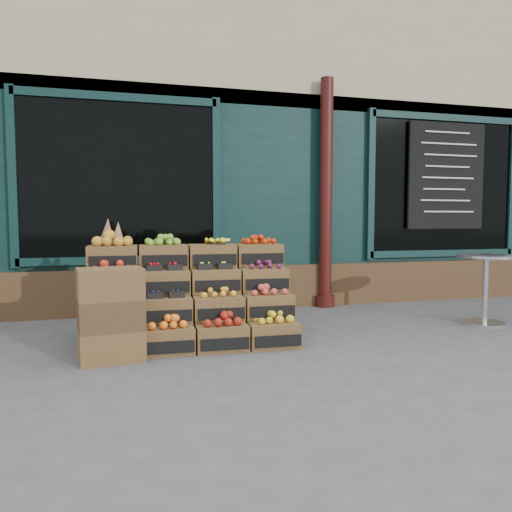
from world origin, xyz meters
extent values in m
plane|color=#4E4E51|center=(0.00, 0.00, 0.00)|extent=(60.00, 60.00, 0.00)
cube|color=black|center=(0.00, 5.20, 2.40)|extent=(12.00, 6.00, 4.80)
cube|color=#C1B28C|center=(0.00, 2.28, 3.80)|extent=(12.00, 0.18, 2.00)
cube|color=black|center=(0.00, 2.25, 1.50)|extent=(12.00, 0.12, 3.00)
cube|color=#4D341E|center=(0.00, 2.18, 0.30)|extent=(12.00, 0.18, 0.60)
cube|color=black|center=(-1.60, 2.18, 1.75)|extent=(2.40, 0.06, 2.00)
cube|color=black|center=(3.20, 2.18, 1.75)|extent=(2.40, 0.06, 2.00)
cylinder|color=#3A0F0D|center=(1.20, 2.05, 1.60)|extent=(0.18, 0.18, 3.20)
cube|color=black|center=(3.20, 2.10, 1.90)|extent=(1.30, 0.04, 1.60)
cube|color=brown|center=(-1.72, 0.17, 0.12)|extent=(0.50, 0.36, 0.25)
cube|color=black|center=(-1.73, -0.01, 0.10)|extent=(0.45, 0.04, 0.11)
cube|color=#FFE408|center=(-1.72, 0.17, 0.28)|extent=(0.40, 0.28, 0.08)
cube|color=brown|center=(-1.21, 0.15, 0.12)|extent=(0.50, 0.36, 0.25)
cube|color=black|center=(-1.22, -0.03, 0.10)|extent=(0.45, 0.04, 0.11)
cube|color=orange|center=(-1.21, 0.15, 0.29)|extent=(0.40, 0.28, 0.09)
cube|color=brown|center=(-0.70, 0.12, 0.12)|extent=(0.50, 0.36, 0.25)
cube|color=black|center=(-0.71, -0.06, 0.10)|extent=(0.45, 0.04, 0.11)
cube|color=maroon|center=(-0.70, 0.12, 0.29)|extent=(0.40, 0.28, 0.09)
cube|color=brown|center=(-0.20, 0.10, 0.12)|extent=(0.50, 0.36, 0.25)
cube|color=black|center=(-0.20, -0.08, 0.10)|extent=(0.45, 0.04, 0.11)
cube|color=gold|center=(-0.20, 0.10, 0.29)|extent=(0.40, 0.28, 0.08)
cube|color=brown|center=(-1.71, 0.38, 0.37)|extent=(0.50, 0.36, 0.25)
cube|color=black|center=(-1.72, 0.20, 0.34)|extent=(0.45, 0.04, 0.11)
cube|color=olive|center=(-1.71, 0.38, 0.53)|extent=(0.40, 0.28, 0.08)
cube|color=brown|center=(-1.20, 0.35, 0.37)|extent=(0.50, 0.36, 0.25)
cube|color=black|center=(-1.21, 0.17, 0.34)|extent=(0.45, 0.04, 0.11)
cube|color=#202144|center=(-1.20, 0.35, 0.50)|extent=(0.40, 0.28, 0.03)
cube|color=brown|center=(-0.70, 0.33, 0.37)|extent=(0.50, 0.36, 0.25)
cube|color=black|center=(-0.70, 0.15, 0.34)|extent=(0.45, 0.04, 0.11)
cube|color=gold|center=(-0.70, 0.33, 0.52)|extent=(0.40, 0.28, 0.07)
cube|color=brown|center=(-0.19, 0.31, 0.37)|extent=(0.50, 0.36, 0.25)
cube|color=black|center=(-0.19, 0.13, 0.34)|extent=(0.45, 0.04, 0.11)
cube|color=#C54535|center=(-0.19, 0.31, 0.53)|extent=(0.40, 0.28, 0.08)
cube|color=brown|center=(-1.70, 0.58, 0.61)|extent=(0.50, 0.36, 0.25)
cube|color=black|center=(-1.71, 0.40, 0.59)|extent=(0.45, 0.04, 0.11)
cube|color=red|center=(-1.70, 0.58, 0.78)|extent=(0.40, 0.28, 0.08)
cube|color=brown|center=(-1.19, 0.56, 0.61)|extent=(0.50, 0.36, 0.25)
cube|color=black|center=(-1.20, 0.38, 0.59)|extent=(0.45, 0.04, 0.11)
cube|color=red|center=(-1.19, 0.56, 0.75)|extent=(0.40, 0.28, 0.03)
cube|color=brown|center=(-0.69, 0.54, 0.61)|extent=(0.50, 0.36, 0.25)
cube|color=black|center=(-0.69, 0.36, 0.59)|extent=(0.45, 0.04, 0.11)
cube|color=#95BB46|center=(-0.69, 0.54, 0.75)|extent=(0.40, 0.28, 0.03)
cube|color=brown|center=(-0.18, 0.52, 0.61)|extent=(0.50, 0.36, 0.25)
cube|color=black|center=(-0.19, 0.34, 0.59)|extent=(0.45, 0.04, 0.11)
cube|color=#54173C|center=(-0.18, 0.52, 0.77)|extent=(0.40, 0.28, 0.06)
cube|color=brown|center=(-1.69, 0.79, 0.86)|extent=(0.50, 0.36, 0.25)
cube|color=black|center=(-1.70, 0.61, 0.83)|extent=(0.45, 0.04, 0.11)
cube|color=orange|center=(-1.69, 0.79, 1.04)|extent=(0.40, 0.28, 0.11)
cube|color=brown|center=(-1.19, 0.77, 0.86)|extent=(0.50, 0.36, 0.25)
cube|color=black|center=(-1.19, 0.59, 0.83)|extent=(0.45, 0.04, 0.11)
cube|color=#69A42B|center=(-1.19, 0.77, 1.02)|extent=(0.40, 0.28, 0.08)
cube|color=brown|center=(-0.68, 0.75, 0.86)|extent=(0.50, 0.36, 0.25)
cube|color=black|center=(-0.68, 0.57, 0.83)|extent=(0.45, 0.04, 0.11)
cube|color=yellow|center=(-0.68, 0.75, 1.02)|extent=(0.40, 0.28, 0.08)
cube|color=brown|center=(-0.17, 0.72, 0.86)|extent=(0.50, 0.36, 0.25)
cube|color=black|center=(-0.18, 0.54, 0.83)|extent=(0.45, 0.04, 0.11)
cube|color=#B02809|center=(-0.17, 0.72, 1.02)|extent=(0.40, 0.28, 0.07)
cube|color=#4D341E|center=(-0.95, 0.34, 0.12)|extent=(2.03, 0.43, 0.25)
cube|color=#4D341E|center=(-0.94, 0.55, 0.25)|extent=(2.03, 0.43, 0.49)
cube|color=#4D341E|center=(-0.93, 0.76, 0.37)|extent=(2.03, 0.43, 0.74)
cone|color=olive|center=(-1.74, 0.79, 1.12)|extent=(0.17, 0.17, 0.28)
cone|color=olive|center=(-1.64, 0.83, 1.10)|extent=(0.15, 0.15, 0.25)
cube|color=brown|center=(-1.71, 0.04, 0.14)|extent=(0.59, 0.45, 0.27)
cube|color=#4D341E|center=(-1.71, 0.04, 0.41)|extent=(0.59, 0.45, 0.27)
cube|color=brown|center=(-1.71, 0.04, 0.69)|extent=(0.59, 0.45, 0.27)
cylinder|color=#B9BCC0|center=(2.53, 0.41, 0.02)|extent=(0.48, 0.48, 0.03)
cylinder|color=#B9BCC0|center=(2.53, 0.41, 0.41)|extent=(0.07, 0.07, 0.79)
cylinder|color=#B9BCC0|center=(2.53, 0.41, 0.81)|extent=(0.66, 0.66, 0.03)
imported|color=#1A5E29|center=(-1.56, 2.82, 1.03)|extent=(0.89, 0.77, 2.07)
camera|label=1|loc=(-1.65, -4.49, 1.26)|focal=35.00mm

